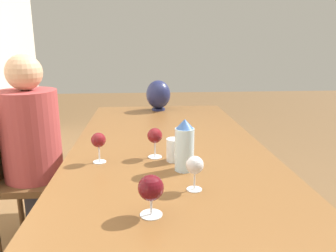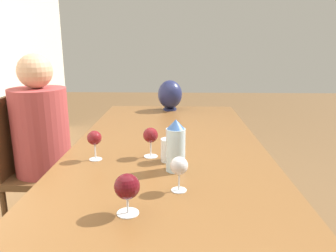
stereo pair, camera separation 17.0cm
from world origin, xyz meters
name	(u,v)px [view 1 (the left image)]	position (x,y,z in m)	size (l,w,h in m)	color
dining_table	(172,175)	(0.00, 0.00, 0.70)	(2.58, 0.99, 0.77)	brown
water_bottle	(184,146)	(-0.10, -0.04, 0.88)	(0.08, 0.08, 0.22)	silver
water_tumbler	(174,150)	(0.01, -0.01, 0.82)	(0.07, 0.07, 0.10)	silver
vase	(158,95)	(1.14, 0.01, 0.89)	(0.19, 0.19, 0.23)	#1E234C
wine_glass_0	(99,141)	(0.02, 0.33, 0.87)	(0.07, 0.07, 0.14)	silver
wine_glass_1	(151,189)	(-0.46, 0.11, 0.86)	(0.08, 0.08, 0.13)	silver
wine_glass_2	(155,136)	(0.06, 0.08, 0.87)	(0.07, 0.07, 0.14)	silver
wine_glass_3	(195,166)	(-0.30, -0.06, 0.86)	(0.07, 0.07, 0.13)	silver
chair_far	(22,171)	(0.56, 0.88, 0.52)	(0.44, 0.44, 0.97)	brown
person_far	(35,149)	(0.56, 0.79, 0.66)	(0.35, 0.35, 1.23)	#2D2D38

